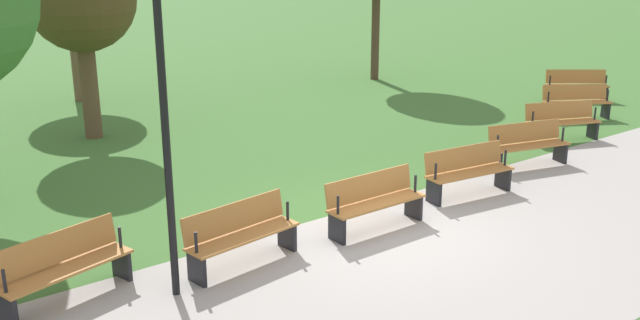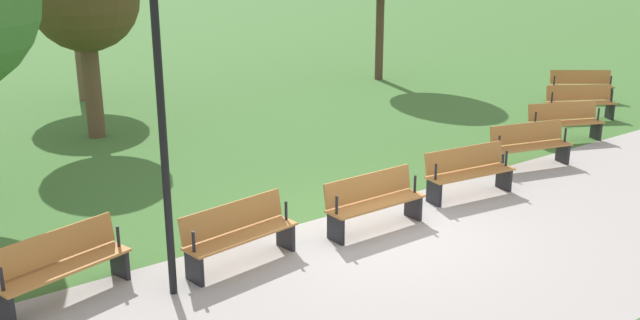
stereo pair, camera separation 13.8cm
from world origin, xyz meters
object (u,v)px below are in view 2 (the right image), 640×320
at_px(bench_1, 580,102).
at_px(bench_0, 581,85).
at_px(bench_2, 565,121).
at_px(bench_5, 374,201).
at_px(bench_3, 530,144).
at_px(bench_7, 61,264).
at_px(lamp_post, 159,77).
at_px(bench_4, 468,171).
at_px(bench_6, 239,233).

bearing_deg(bench_1, bench_0, -117.07).
bearing_deg(bench_2, bench_5, 33.34).
relative_size(bench_1, bench_2, 0.98).
bearing_deg(bench_0, bench_3, 62.96).
distance_m(bench_1, bench_2, 2.40).
distance_m(bench_0, bench_5, 11.81).
distance_m(bench_3, bench_7, 9.51).
xyz_separation_m(bench_5, lamp_post, (3.56, 0.11, 2.41)).
height_order(bench_0, bench_5, same).
bearing_deg(bench_2, bench_4, 37.03).
distance_m(bench_0, bench_4, 9.50).
bearing_deg(bench_2, lamp_post, 30.28).
bearing_deg(bench_5, bench_6, -3.69).
bearing_deg(bench_5, lamp_post, 1.83).
height_order(bench_1, bench_5, same).
height_order(bench_1, bench_6, same).
relative_size(bench_3, bench_7, 1.00).
relative_size(bench_2, bench_7, 0.99).
height_order(bench_0, bench_2, same).
height_order(bench_2, lamp_post, lamp_post).
xyz_separation_m(bench_2, bench_3, (2.28, 0.76, 0.00)).
bearing_deg(bench_1, bench_5, 44.46).
height_order(bench_3, bench_7, same).
xyz_separation_m(bench_3, bench_6, (7.16, 0.46, 0.00)).
height_order(bench_3, lamp_post, lamp_post).
relative_size(bench_1, bench_7, 0.97).
bearing_deg(bench_6, bench_3, 176.26).
bearing_deg(lamp_post, bench_5, -178.17).
distance_m(bench_2, bench_3, 2.40).
xyz_separation_m(bench_4, bench_7, (7.16, -0.46, 0.00)).
xyz_separation_m(bench_3, bench_4, (2.36, 0.46, 0.00)).
height_order(bench_2, bench_6, same).
relative_size(bench_3, bench_4, 1.01).
distance_m(bench_2, bench_4, 4.80).
bearing_deg(bench_4, bench_5, 11.11).
height_order(bench_3, bench_6, same).
height_order(bench_6, bench_7, same).
distance_m(bench_3, bench_6, 7.17).
xyz_separation_m(bench_5, bench_6, (2.40, -0.15, 0.00)).
bearing_deg(bench_1, bench_6, 40.77).
bearing_deg(bench_7, lamp_post, 133.69).
bearing_deg(bench_5, bench_4, -176.31).
height_order(bench_7, lamp_post, lamp_post).
relative_size(bench_2, bench_5, 1.03).
bearing_deg(lamp_post, bench_7, -31.46).
xyz_separation_m(bench_2, bench_5, (7.04, 1.38, 0.00)).
xyz_separation_m(bench_3, bench_7, (9.51, 0.00, 0.00)).
bearing_deg(lamp_post, bench_1, -168.76).
height_order(bench_5, lamp_post, lamp_post).
bearing_deg(bench_1, bench_4, 48.15).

